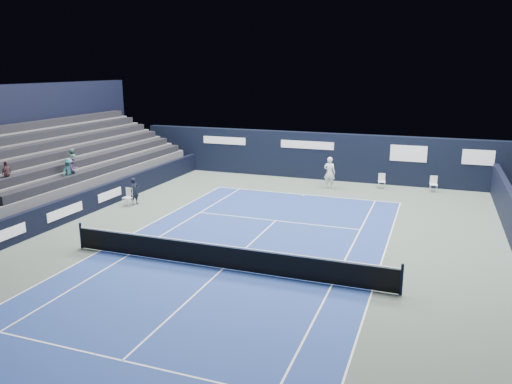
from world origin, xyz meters
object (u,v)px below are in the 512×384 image
folding_chair_back_b (434,183)px  tennis_player (329,173)px  folding_chair_back_a (382,178)px  tennis_net (223,256)px  line_judge_chair (128,195)px

folding_chair_back_b → tennis_player: bearing=-176.2°
folding_chair_back_a → tennis_net: (-4.08, -15.14, -0.11)m
folding_chair_back_a → line_judge_chair: line_judge_chair is taller
folding_chair_back_a → folding_chair_back_b: (3.04, 0.17, -0.07)m
folding_chair_back_a → tennis_net: tennis_net is taller
tennis_player → folding_chair_back_a: bearing=20.1°
line_judge_chair → tennis_player: (9.42, 7.68, 0.44)m
folding_chair_back_a → folding_chair_back_b: 3.05m
folding_chair_back_a → folding_chair_back_b: size_ratio=0.97×
tennis_net → tennis_player: tennis_player is taller
folding_chair_back_b → tennis_net: bearing=-123.1°
tennis_net → line_judge_chair: bearing=143.0°
folding_chair_back_b → line_judge_chair: line_judge_chair is taller
folding_chair_back_a → tennis_player: bearing=-170.5°
folding_chair_back_a → tennis_player: (-3.06, -1.12, 0.36)m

